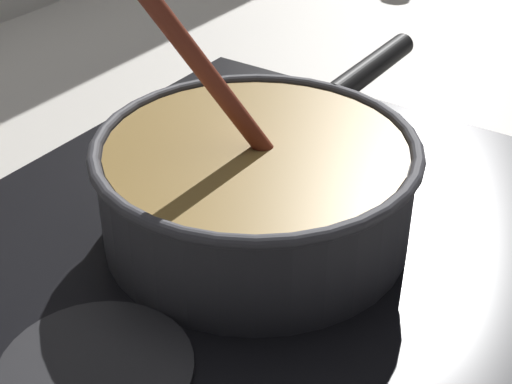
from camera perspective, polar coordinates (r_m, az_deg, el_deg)
ground at (r=0.58m, az=16.07°, el=-13.08°), size 2.40×1.60×0.04m
hob_plate at (r=0.64m, az=0.00°, el=-3.52°), size 0.56×0.48×0.01m
burner_ring at (r=0.63m, az=0.00°, el=-2.79°), size 0.20×0.20×0.01m
spare_burner at (r=0.52m, az=-11.69°, el=-12.65°), size 0.13×0.13×0.01m
cooking_pan at (r=0.61m, az=0.05°, el=0.51°), size 0.39×0.25×0.28m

